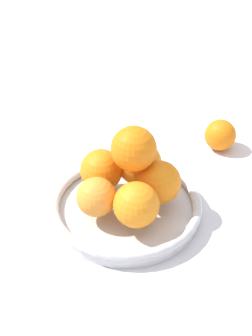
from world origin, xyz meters
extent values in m
plane|color=silver|center=(0.00, 0.00, 0.00)|extent=(4.00, 4.00, 0.00)
cylinder|color=silver|center=(0.00, 0.00, 0.01)|extent=(0.27, 0.27, 0.02)
torus|color=silver|center=(0.00, 0.00, 0.03)|extent=(0.27, 0.27, 0.02)
sphere|color=orange|center=(-0.03, -0.05, 0.07)|extent=(0.08, 0.08, 0.08)
sphere|color=orange|center=(0.04, -0.04, 0.07)|extent=(0.08, 0.08, 0.08)
sphere|color=orange|center=(0.05, 0.03, 0.07)|extent=(0.07, 0.07, 0.07)
sphere|color=orange|center=(-0.02, 0.06, 0.07)|extent=(0.08, 0.08, 0.08)
sphere|color=orange|center=(-0.06, 0.00, 0.07)|extent=(0.08, 0.08, 0.08)
sphere|color=orange|center=(-0.01, -0.01, 0.14)|extent=(0.08, 0.08, 0.08)
sphere|color=orange|center=(-0.21, -0.21, 0.03)|extent=(0.07, 0.07, 0.07)
camera|label=1|loc=(0.01, 0.64, 0.58)|focal=50.00mm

